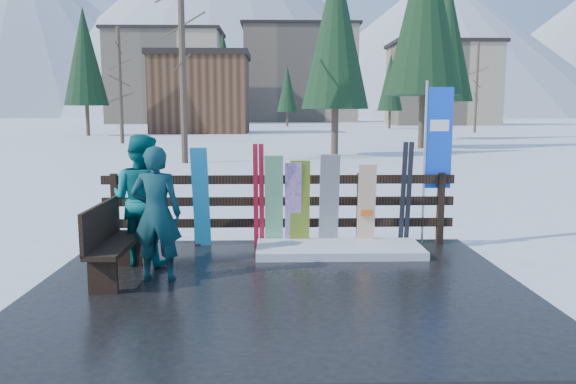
{
  "coord_description": "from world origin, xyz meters",
  "views": [
    {
      "loc": [
        -0.06,
        -6.63,
        2.18
      ],
      "look_at": [
        0.12,
        1.0,
        1.1
      ],
      "focal_mm": 35.0,
      "sensor_mm": 36.0,
      "label": 1
    }
  ],
  "objects_px": {
    "rental_flag": "(436,144)",
    "snowboard_5": "(366,206)",
    "person_back": "(142,200)",
    "snowboard_3": "(293,205)",
    "snowboard_0": "(201,198)",
    "snowboard_2": "(300,204)",
    "bench": "(110,239)",
    "snowboard_1": "(274,202)",
    "person_front": "(156,214)",
    "snowboard_4": "(329,201)"
  },
  "relations": [
    {
      "from": "rental_flag",
      "to": "snowboard_5",
      "type": "bearing_deg",
      "value": -166.55
    },
    {
      "from": "rental_flag",
      "to": "person_back",
      "type": "relative_size",
      "value": 1.43
    },
    {
      "from": "snowboard_3",
      "to": "rental_flag",
      "type": "height_order",
      "value": "rental_flag"
    },
    {
      "from": "snowboard_0",
      "to": "snowboard_2",
      "type": "relative_size",
      "value": 1.17
    },
    {
      "from": "rental_flag",
      "to": "snowboard_3",
      "type": "bearing_deg",
      "value": -173.24
    },
    {
      "from": "bench",
      "to": "rental_flag",
      "type": "height_order",
      "value": "rental_flag"
    },
    {
      "from": "snowboard_3",
      "to": "snowboard_5",
      "type": "bearing_deg",
      "value": 0.0
    },
    {
      "from": "snowboard_0",
      "to": "snowboard_1",
      "type": "bearing_deg",
      "value": 0.0
    },
    {
      "from": "snowboard_1",
      "to": "snowboard_2",
      "type": "height_order",
      "value": "snowboard_1"
    },
    {
      "from": "person_front",
      "to": "snowboard_2",
      "type": "bearing_deg",
      "value": -137.53
    },
    {
      "from": "snowboard_0",
      "to": "snowboard_2",
      "type": "bearing_deg",
      "value": 0.0
    },
    {
      "from": "snowboard_2",
      "to": "person_front",
      "type": "height_order",
      "value": "person_front"
    },
    {
      "from": "bench",
      "to": "snowboard_3",
      "type": "xyz_separation_m",
      "value": [
        2.36,
        1.63,
        0.16
      ]
    },
    {
      "from": "rental_flag",
      "to": "person_front",
      "type": "xyz_separation_m",
      "value": [
        -4.04,
        -1.95,
        -0.75
      ]
    },
    {
      "from": "snowboard_2",
      "to": "snowboard_3",
      "type": "bearing_deg",
      "value": 180.0
    },
    {
      "from": "snowboard_1",
      "to": "snowboard_5",
      "type": "distance_m",
      "value": 1.45
    },
    {
      "from": "snowboard_3",
      "to": "rental_flag",
      "type": "distance_m",
      "value": 2.48
    },
    {
      "from": "snowboard_3",
      "to": "snowboard_5",
      "type": "relative_size",
      "value": 1.03
    },
    {
      "from": "bench",
      "to": "snowboard_1",
      "type": "relative_size",
      "value": 1.0
    },
    {
      "from": "bench",
      "to": "person_back",
      "type": "bearing_deg",
      "value": 72.21
    },
    {
      "from": "bench",
      "to": "snowboard_1",
      "type": "height_order",
      "value": "snowboard_1"
    },
    {
      "from": "person_back",
      "to": "snowboard_1",
      "type": "bearing_deg",
      "value": -136.37
    },
    {
      "from": "bench",
      "to": "snowboard_4",
      "type": "bearing_deg",
      "value": 29.06
    },
    {
      "from": "snowboard_4",
      "to": "person_front",
      "type": "distance_m",
      "value": 2.87
    },
    {
      "from": "bench",
      "to": "person_front",
      "type": "distance_m",
      "value": 0.69
    },
    {
      "from": "snowboard_4",
      "to": "snowboard_5",
      "type": "distance_m",
      "value": 0.59
    },
    {
      "from": "bench",
      "to": "snowboard_4",
      "type": "height_order",
      "value": "snowboard_4"
    },
    {
      "from": "snowboard_1",
      "to": "snowboard_2",
      "type": "relative_size",
      "value": 1.08
    },
    {
      "from": "rental_flag",
      "to": "person_front",
      "type": "height_order",
      "value": "rental_flag"
    },
    {
      "from": "snowboard_2",
      "to": "snowboard_4",
      "type": "distance_m",
      "value": 0.46
    },
    {
      "from": "bench",
      "to": "snowboard_3",
      "type": "distance_m",
      "value": 2.87
    },
    {
      "from": "bench",
      "to": "snowboard_0",
      "type": "xyz_separation_m",
      "value": [
        0.94,
        1.63,
        0.28
      ]
    },
    {
      "from": "bench",
      "to": "snowboard_2",
      "type": "height_order",
      "value": "snowboard_2"
    },
    {
      "from": "person_front",
      "to": "person_back",
      "type": "relative_size",
      "value": 0.94
    },
    {
      "from": "snowboard_5",
      "to": "rental_flag",
      "type": "bearing_deg",
      "value": 13.45
    },
    {
      "from": "bench",
      "to": "snowboard_1",
      "type": "xyz_separation_m",
      "value": [
        2.07,
        1.63,
        0.22
      ]
    },
    {
      "from": "snowboard_0",
      "to": "snowboard_4",
      "type": "bearing_deg",
      "value": 0.0
    },
    {
      "from": "rental_flag",
      "to": "person_front",
      "type": "distance_m",
      "value": 4.55
    },
    {
      "from": "snowboard_4",
      "to": "snowboard_0",
      "type": "bearing_deg",
      "value": -180.0
    },
    {
      "from": "snowboard_3",
      "to": "snowboard_5",
      "type": "distance_m",
      "value": 1.15
    },
    {
      "from": "snowboard_4",
      "to": "person_front",
      "type": "relative_size",
      "value": 0.88
    },
    {
      "from": "snowboard_1",
      "to": "person_front",
      "type": "relative_size",
      "value": 0.88
    },
    {
      "from": "person_back",
      "to": "rental_flag",
      "type": "bearing_deg",
      "value": -147.57
    },
    {
      "from": "snowboard_2",
      "to": "snowboard_0",
      "type": "bearing_deg",
      "value": 180.0
    },
    {
      "from": "person_front",
      "to": "snowboard_3",
      "type": "bearing_deg",
      "value": -135.84
    },
    {
      "from": "rental_flag",
      "to": "snowboard_2",
      "type": "bearing_deg",
      "value": -172.91
    },
    {
      "from": "snowboard_3",
      "to": "snowboard_0",
      "type": "bearing_deg",
      "value": 180.0
    },
    {
      "from": "snowboard_2",
      "to": "person_back",
      "type": "height_order",
      "value": "person_back"
    },
    {
      "from": "snowboard_3",
      "to": "snowboard_4",
      "type": "xyz_separation_m",
      "value": [
        0.56,
        0.0,
        0.07
      ]
    },
    {
      "from": "snowboard_3",
      "to": "person_front",
      "type": "height_order",
      "value": "person_front"
    }
  ]
}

